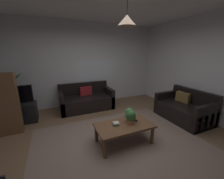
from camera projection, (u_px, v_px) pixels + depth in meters
The scene contains 17 objects.
floor at pixel (118, 141), 2.98m from camera, with size 5.22×5.01×0.02m, color brown.
rug at pixel (122, 146), 2.80m from camera, with size 3.39×2.76×0.01m, color gray.
wall_back at pixel (86, 65), 4.86m from camera, with size 5.34×0.06×2.80m, color silver.
wall_right at pixel (209, 69), 3.64m from camera, with size 0.06×5.01×2.80m, color silver.
window_pane at pixel (95, 73), 5.03m from camera, with size 1.37×0.01×0.91m, color white.
couch_under_window at pixel (86, 100), 4.62m from camera, with size 1.67×0.86×0.82m.
couch_right_side at pixel (184, 110), 3.87m from camera, with size 0.86×1.37×0.82m.
coffee_table at pixel (124, 127), 2.82m from camera, with size 1.15×0.63×0.41m.
book_on_table_0 at pixel (116, 124), 2.78m from camera, with size 0.12×0.11×0.03m, color #387247.
book_on_table_1 at pixel (116, 123), 2.77m from camera, with size 0.12×0.11×0.03m, color beige.
remote_on_table_0 at pixel (134, 119), 2.99m from camera, with size 0.05×0.16×0.02m, color black.
potted_plant_on_table at pixel (130, 115), 2.82m from camera, with size 0.22×0.23×0.32m.
tv_stand at pixel (18, 114), 3.66m from camera, with size 0.90×0.44×0.50m, color black.
tv at pixel (14, 96), 3.51m from camera, with size 0.81×0.16×0.51m.
potted_palm_corner at pixel (12, 96), 3.93m from camera, with size 0.86×0.85×1.38m.
bookshelf_corner at pixel (0, 105), 3.01m from camera, with size 0.70×0.31×1.40m.
pendant_lamp at pixel (127, 20), 2.31m from camera, with size 0.32×0.32×0.56m.
Camera 1 is at (-1.15, -2.32, 1.82)m, focal length 22.35 mm.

